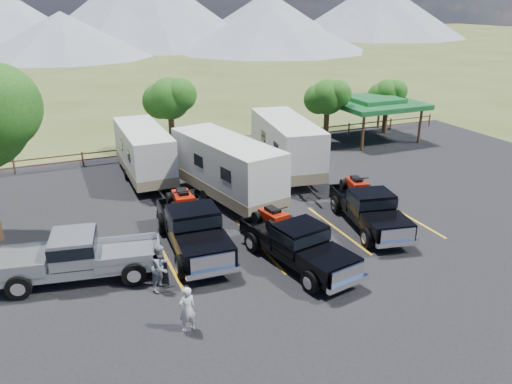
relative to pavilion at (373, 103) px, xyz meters
name	(u,v)px	position (x,y,z in m)	size (l,w,h in m)	color
ground	(348,280)	(-13.00, -17.00, -2.79)	(320.00, 320.00, 0.00)	#3D4A1F
asphalt_lot	(310,247)	(-13.00, -14.00, -2.77)	(44.00, 34.00, 0.04)	black
stall_lines	(299,237)	(-13.00, -13.00, -2.74)	(12.12, 5.50, 0.01)	gold
tree_ne_a	(327,97)	(-4.03, 0.01, 0.69)	(3.11, 2.92, 4.76)	#311E13
tree_ne_b	(387,94)	(1.98, 1.01, 0.34)	(2.77, 2.59, 4.27)	#311E13
tree_north	(169,99)	(-15.03, 2.02, 1.05)	(3.46, 3.24, 5.25)	#311E13
rail_fence	(229,141)	(-11.00, 1.50, -2.18)	(36.12, 0.12, 1.00)	brown
pavilion	(373,103)	(0.00, 0.00, 0.00)	(6.20, 6.20, 3.22)	brown
mountain_range	(41,10)	(-20.63, 88.98, 5.08)	(209.00, 71.00, 20.00)	slate
rig_left	(192,226)	(-17.70, -12.17, -1.70)	(2.58, 6.64, 2.18)	black
rig_center	(296,242)	(-14.25, -15.06, -1.79)	(2.98, 6.20, 1.99)	black
rig_right	(369,207)	(-9.48, -13.20, -1.79)	(3.01, 6.21, 1.99)	black
trailer_left	(144,153)	(-17.79, -2.47, -1.14)	(2.37, 8.82, 3.08)	silver
trailer_center	(227,169)	(-14.47, -7.56, -1.01)	(4.00, 9.57, 3.32)	silver
trailer_right	(286,146)	(-9.63, -4.80, -1.00)	(3.61, 9.64, 3.33)	silver
pickup_silver	(79,256)	(-22.35, -12.92, -1.77)	(6.49, 3.03, 1.87)	#92969A
person_a	(187,309)	(-19.49, -17.64, -1.95)	(0.58, 0.38, 1.60)	silver
person_b	(161,267)	(-19.67, -14.85, -1.84)	(0.88, 0.69, 1.81)	gray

